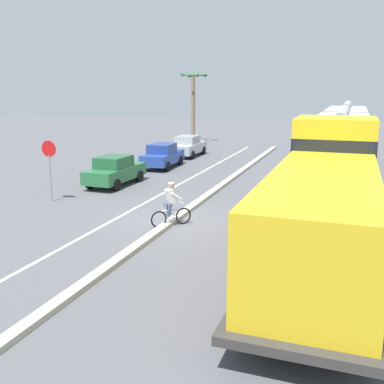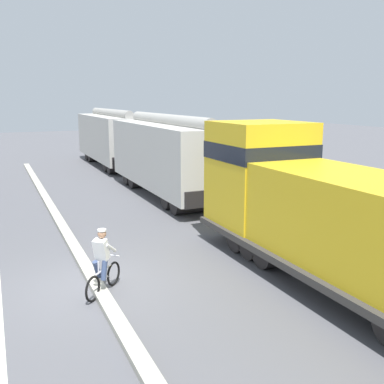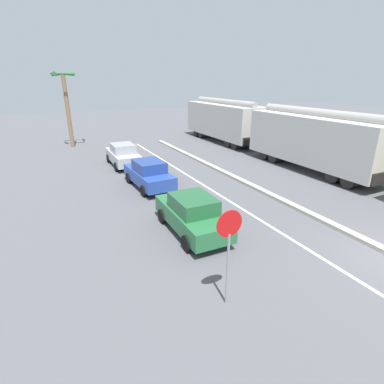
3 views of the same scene
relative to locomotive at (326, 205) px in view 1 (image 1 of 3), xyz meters
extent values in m
plane|color=#56565B|center=(-5.91, 2.32, -1.80)|extent=(120.00, 120.00, 0.00)
cube|color=#B2AD9E|center=(-5.91, 8.32, -1.72)|extent=(0.36, 36.00, 0.16)
cube|color=silver|center=(-8.31, 8.32, -1.79)|extent=(0.14, 36.00, 0.01)
cube|color=gold|center=(0.00, -1.44, 0.10)|extent=(2.70, 9.86, 2.40)
cube|color=gold|center=(0.00, 3.56, 0.65)|extent=(2.80, 2.80, 3.50)
cube|color=black|center=(0.00, 3.56, 1.44)|extent=(2.83, 2.83, 0.56)
cube|color=#383533|center=(0.00, -0.84, -1.10)|extent=(3.10, 11.60, 0.20)
cylinder|color=#4C4947|center=(0.00, -0.84, -1.25)|extent=(1.10, 3.00, 1.10)
cylinder|color=black|center=(0.00, 3.15, -1.30)|extent=(2.40, 1.00, 1.00)
cylinder|color=black|center=(0.00, 2.35, -1.30)|extent=(2.40, 1.00, 1.00)
cylinder|color=black|center=(0.00, 1.55, -1.30)|extent=(2.40, 1.00, 1.00)
cylinder|color=black|center=(0.00, -3.23, -1.30)|extent=(2.40, 1.00, 1.00)
cylinder|color=black|center=(0.00, -4.03, -1.30)|extent=(2.40, 1.00, 1.00)
cylinder|color=black|center=(0.00, -4.83, -1.30)|extent=(2.40, 1.00, 1.00)
cube|color=beige|center=(0.00, 12.16, 0.35)|extent=(2.90, 10.40, 3.10)
cylinder|color=#A3A19A|center=(0.00, 12.16, 2.08)|extent=(0.60, 9.88, 0.60)
cube|color=black|center=(0.00, 17.41, -0.85)|extent=(2.61, 0.10, 0.70)
cube|color=black|center=(0.00, 6.91, -0.85)|extent=(2.61, 0.10, 0.70)
cylinder|color=black|center=(0.00, 15.93, -1.35)|extent=(2.46, 0.90, 0.90)
cylinder|color=black|center=(0.00, 14.83, -1.35)|extent=(2.46, 0.90, 0.90)
cylinder|color=black|center=(0.00, 9.48, -1.35)|extent=(2.46, 0.90, 0.90)
cylinder|color=black|center=(0.00, 8.38, -1.35)|extent=(2.46, 0.90, 0.90)
cube|color=#B9B6AE|center=(0.00, 23.76, 0.35)|extent=(2.90, 10.40, 3.10)
cylinder|color=#9D9B94|center=(0.00, 23.76, 2.08)|extent=(0.60, 9.88, 0.60)
cube|color=black|center=(0.00, 29.01, -0.85)|extent=(2.61, 0.10, 0.70)
cube|color=black|center=(0.00, 18.51, -0.85)|extent=(2.61, 0.10, 0.70)
cylinder|color=black|center=(0.00, 27.53, -1.35)|extent=(2.46, 0.90, 0.90)
cylinder|color=black|center=(0.00, 26.43, -1.35)|extent=(2.46, 0.90, 0.90)
cylinder|color=black|center=(0.00, 21.08, -1.35)|extent=(2.46, 0.90, 0.90)
cylinder|color=black|center=(0.00, 19.98, -1.35)|extent=(2.46, 0.90, 0.90)
cube|color=#286B3D|center=(-11.57, 7.71, -1.13)|extent=(1.78, 4.23, 0.70)
cube|color=#225B34|center=(-11.57, 7.56, -0.48)|extent=(1.53, 1.93, 0.60)
cube|color=#1E232D|center=(-11.56, 8.56, -0.53)|extent=(1.43, 0.15, 0.51)
cylinder|color=black|center=(-12.36, 9.03, -1.48)|extent=(0.23, 0.64, 0.64)
cylinder|color=black|center=(-10.74, 9.00, -1.48)|extent=(0.23, 0.64, 0.64)
cylinder|color=black|center=(-12.40, 6.42, -1.48)|extent=(0.23, 0.64, 0.64)
cylinder|color=black|center=(-10.79, 6.39, -1.48)|extent=(0.23, 0.64, 0.64)
cube|color=#28479E|center=(-11.35, 13.79, -1.13)|extent=(1.88, 4.27, 0.70)
cube|color=navy|center=(-11.34, 13.64, -0.48)|extent=(1.58, 1.96, 0.60)
cube|color=#1E232D|center=(-11.38, 14.64, -0.53)|extent=(1.43, 0.18, 0.51)
cylinder|color=black|center=(-12.21, 15.05, -1.48)|extent=(0.25, 0.65, 0.64)
cylinder|color=black|center=(-10.60, 15.12, -1.48)|extent=(0.25, 0.65, 0.64)
cylinder|color=black|center=(-12.10, 12.45, -1.48)|extent=(0.25, 0.65, 0.64)
cylinder|color=black|center=(-10.48, 12.52, -1.48)|extent=(0.25, 0.65, 0.64)
cube|color=#B7BABF|center=(-11.49, 19.16, -1.13)|extent=(1.72, 4.21, 0.70)
cube|color=#9C9EA2|center=(-11.49, 19.01, -0.48)|extent=(1.51, 1.91, 0.60)
cube|color=#1E232D|center=(-11.48, 20.01, -0.53)|extent=(1.43, 0.13, 0.51)
cylinder|color=black|center=(-12.29, 20.46, -1.48)|extent=(0.22, 0.64, 0.64)
cylinder|color=black|center=(-10.67, 20.45, -1.48)|extent=(0.22, 0.64, 0.64)
cylinder|color=black|center=(-12.30, 17.86, -1.48)|extent=(0.22, 0.64, 0.64)
cylinder|color=black|center=(-10.69, 17.85, -1.48)|extent=(0.22, 0.64, 0.64)
torus|color=black|center=(-5.44, 2.14, -1.47)|extent=(0.50, 0.52, 0.66)
torus|color=black|center=(-6.16, 1.37, -1.47)|extent=(0.50, 0.52, 0.66)
cylinder|color=silver|center=(-5.80, 1.76, -1.17)|extent=(0.58, 0.61, 0.05)
cylinder|color=silver|center=(-5.73, 1.83, -1.35)|extent=(0.36, 0.38, 0.36)
cylinder|color=silver|center=(-5.95, 1.60, -1.02)|extent=(0.04, 0.04, 0.30)
cylinder|color=silver|center=(-5.50, 2.08, -0.92)|extent=(0.37, 0.35, 0.04)
cylinder|color=#38476B|center=(-5.96, 1.74, -1.12)|extent=(0.31, 0.32, 0.52)
cylinder|color=#38476B|center=(-5.81, 1.60, -1.12)|extent=(0.28, 0.29, 0.52)
cube|color=white|center=(-5.83, 1.72, -0.60)|extent=(0.47, 0.47, 0.57)
sphere|color=#9E7051|center=(-5.79, 1.77, -0.21)|extent=(0.22, 0.22, 0.22)
cylinder|color=white|center=(-5.79, 1.77, -0.11)|extent=(0.22, 0.22, 0.05)
cylinder|color=white|center=(-5.81, 1.98, -0.60)|extent=(0.38, 0.40, 0.36)
cylinder|color=white|center=(-5.58, 1.76, -0.60)|extent=(0.38, 0.40, 0.36)
cylinder|color=gray|center=(-12.61, 3.45, -0.70)|extent=(0.07, 0.07, 2.20)
cylinder|color=red|center=(-12.61, 3.47, 0.70)|extent=(0.76, 0.03, 0.76)
cylinder|color=white|center=(-12.61, 3.49, 0.70)|extent=(0.48, 0.02, 0.48)
cylinder|color=#846647|center=(-14.12, 27.73, 1.39)|extent=(0.36, 0.36, 6.38)
cone|color=#2D7033|center=(-13.22, 27.68, 4.63)|extent=(0.42, 1.82, 0.34)
cone|color=#2D7033|center=(-14.07, 28.63, 4.63)|extent=(1.83, 0.41, 0.43)
cone|color=#2D7033|center=(-15.01, 27.59, 4.63)|extent=(0.60, 1.83, 0.34)
cone|color=#2D7033|center=(-14.19, 26.83, 4.63)|extent=(1.83, 0.47, 0.38)
camera|label=1|loc=(0.61, -13.74, 3.45)|focal=42.00mm
camera|label=2|loc=(-8.15, -9.11, 3.17)|focal=42.00mm
camera|label=3|loc=(-16.55, -2.26, 4.18)|focal=28.00mm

